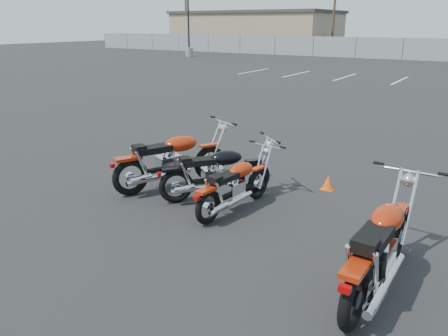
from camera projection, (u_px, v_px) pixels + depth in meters
The scene contains 12 objects.
ground at pixel (194, 214), 7.09m from camera, with size 120.00×120.00×0.00m, color black.
motorcycle_front_red at pixel (171, 160), 8.09m from camera, with size 1.45×2.31×1.17m.
motorcycle_second_black at pixel (216, 172), 7.59m from camera, with size 1.64×1.89×1.03m.
motorcycle_third_red at pixel (235, 186), 7.08m from camera, with size 0.75×1.94×0.95m.
motorcycle_rear_red at pixel (380, 248), 4.90m from camera, with size 0.93×2.42×1.18m.
training_cone_near at pixel (328, 182), 8.09m from camera, with size 0.23×0.23×0.27m.
training_cone_far at pixel (361, 254), 5.55m from camera, with size 0.26×0.26×0.31m.
light_pole_west at pixel (189, 31), 39.93m from camera, with size 0.80×0.70×9.18m.
tan_building_west at pixel (256, 30), 51.22m from camera, with size 18.40×10.40×4.30m.
utility_pole_a at pixel (186, 8), 52.15m from camera, with size 1.80×0.24×9.00m.
utility_pole_b at pixel (335, 5), 43.69m from camera, with size 1.80×0.24×9.00m.
parking_line_stripes at pixel (372, 79), 24.33m from camera, with size 15.12×4.00×0.01m.
Camera 1 is at (3.93, -5.19, 2.94)m, focal length 35.00 mm.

